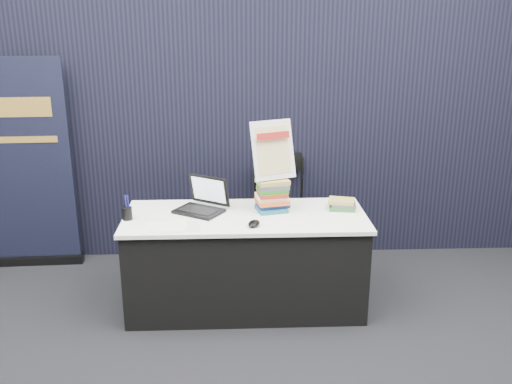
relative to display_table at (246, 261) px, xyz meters
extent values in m
plane|color=black|center=(0.00, -0.55, -0.38)|extent=(8.00, 8.00, 0.00)
cube|color=beige|center=(0.00, 3.45, 1.37)|extent=(8.00, 0.02, 3.50)
cube|color=black|center=(0.00, 1.05, 0.82)|extent=(6.00, 0.08, 2.40)
cube|color=black|center=(0.00, 0.00, -0.02)|extent=(1.76, 0.71, 0.72)
cube|color=white|center=(0.00, 0.00, 0.36)|extent=(1.80, 0.75, 0.03)
cube|color=black|center=(-0.35, 0.07, 0.38)|extent=(0.41, 0.38, 0.02)
cube|color=black|center=(-0.35, 0.19, 0.51)|extent=(0.32, 0.23, 0.24)
cube|color=silver|center=(-0.35, 0.18, 0.51)|extent=(0.27, 0.19, 0.19)
ellipsoid|color=black|center=(0.06, -0.23, 0.39)|extent=(0.12, 0.15, 0.04)
cube|color=silver|center=(-0.65, -0.15, 0.38)|extent=(0.30, 0.24, 0.00)
cube|color=white|center=(-0.57, -0.20, 0.38)|extent=(0.30, 0.22, 0.00)
cube|color=silver|center=(-0.47, -0.24, 0.38)|extent=(0.31, 0.25, 0.00)
cylinder|color=black|center=(-0.86, -0.06, 0.42)|extent=(0.09, 0.09, 0.09)
cube|color=#1C5C6B|center=(0.21, 0.09, 0.39)|extent=(0.25, 0.21, 0.03)
cube|color=navy|center=(0.21, 0.09, 0.42)|extent=(0.25, 0.21, 0.03)
cube|color=#DF561F|center=(0.21, 0.09, 0.45)|extent=(0.25, 0.21, 0.03)
cube|color=#F9ECCC|center=(0.21, 0.09, 0.48)|extent=(0.25, 0.21, 0.03)
cube|color=maroon|center=(0.21, 0.09, 0.51)|extent=(0.25, 0.21, 0.03)
cube|color=#227F22|center=(0.21, 0.09, 0.54)|extent=(0.25, 0.21, 0.03)
cube|color=#4C4B50|center=(0.21, 0.09, 0.57)|extent=(0.25, 0.21, 0.03)
cube|color=#A49741|center=(0.21, 0.09, 0.60)|extent=(0.25, 0.21, 0.03)
cube|color=#227F22|center=(0.74, 0.10, 0.39)|extent=(0.21, 0.18, 0.03)
cube|color=#4C4B50|center=(0.74, 0.10, 0.41)|extent=(0.21, 0.18, 0.03)
cube|color=#A49741|center=(0.74, 0.10, 0.44)|extent=(0.21, 0.18, 0.03)
cube|color=black|center=(0.21, 0.08, 0.63)|extent=(0.21, 0.10, 0.02)
cylinder|color=black|center=(0.12, 0.16, 0.76)|extent=(0.05, 0.11, 0.32)
cylinder|color=black|center=(0.30, 0.16, 0.76)|extent=(0.05, 0.11, 0.32)
cube|color=silver|center=(0.21, 0.13, 0.84)|extent=(0.35, 0.24, 0.43)
cube|color=#CDB780|center=(0.21, 0.12, 0.84)|extent=(0.28, 0.19, 0.34)
cube|color=maroon|center=(0.21, 0.11, 0.95)|extent=(0.25, 0.12, 0.05)
cube|color=black|center=(-1.86, 0.84, -0.34)|extent=(0.79, 0.13, 0.07)
cube|color=black|center=(-1.86, 0.86, 0.55)|extent=(0.74, 0.06, 1.84)
cube|color=gold|center=(-1.86, 0.84, 1.05)|extent=(0.51, 0.03, 0.17)
cube|color=gold|center=(-1.86, 0.84, 0.78)|extent=(0.55, 0.03, 0.06)
cylinder|color=black|center=(0.11, 0.49, -0.14)|extent=(0.02, 0.02, 0.48)
cylinder|color=black|center=(0.53, 0.49, -0.14)|extent=(0.02, 0.02, 0.48)
cylinder|color=black|center=(0.11, 0.92, -0.14)|extent=(0.02, 0.02, 0.48)
cylinder|color=black|center=(0.53, 0.92, -0.14)|extent=(0.02, 0.02, 0.48)
cube|color=black|center=(0.32, 0.70, 0.12)|extent=(0.56, 0.56, 0.04)
cube|color=black|center=(0.32, 0.92, 0.52)|extent=(0.41, 0.15, 0.17)
camera|label=1|loc=(-0.09, -3.98, 1.84)|focal=40.00mm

